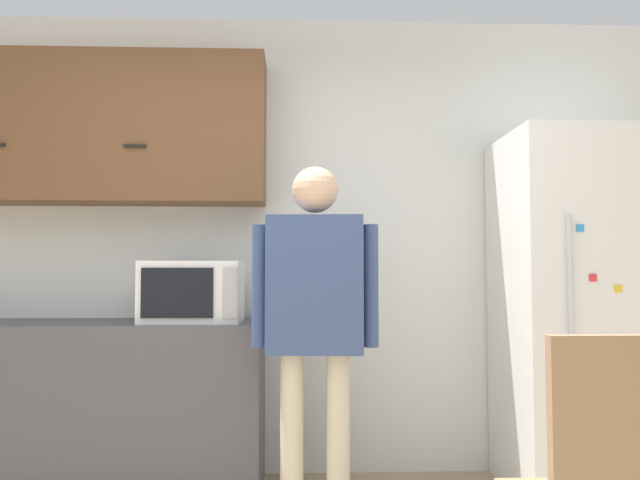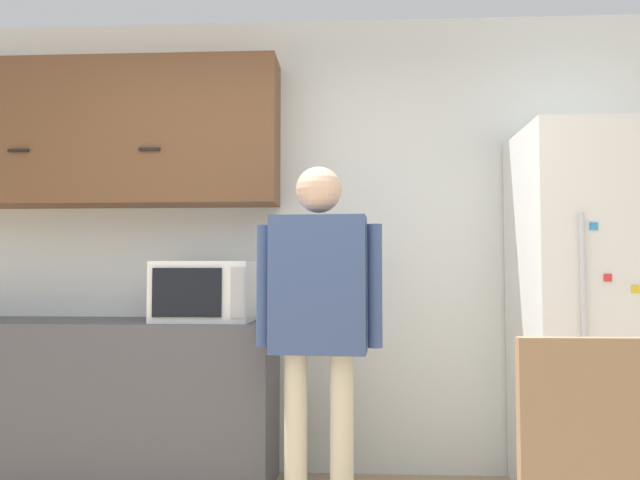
% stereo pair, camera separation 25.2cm
% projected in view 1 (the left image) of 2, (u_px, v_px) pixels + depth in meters
% --- Properties ---
extents(back_wall, '(6.00, 0.06, 2.70)m').
position_uv_depth(back_wall, '(274.00, 243.00, 3.73)').
color(back_wall, silver).
rests_on(back_wall, ground_plane).
extents(counter, '(2.15, 0.59, 0.91)m').
position_uv_depth(counter, '(60.00, 407.00, 3.32)').
color(counter, '#4C4C51').
rests_on(counter, ground_plane).
extents(upper_cabinets, '(2.15, 0.32, 0.85)m').
position_uv_depth(upper_cabinets, '(76.00, 129.00, 3.54)').
color(upper_cabinets, brown).
extents(microwave, '(0.52, 0.42, 0.32)m').
position_uv_depth(microwave, '(193.00, 292.00, 3.34)').
color(microwave, white).
rests_on(microwave, counter).
extents(person, '(0.60, 0.25, 1.68)m').
position_uv_depth(person, '(315.00, 303.00, 2.97)').
color(person, beige).
rests_on(person, ground_plane).
extents(refrigerator, '(0.81, 0.75, 1.92)m').
position_uv_depth(refrigerator, '(581.00, 311.00, 3.37)').
color(refrigerator, white).
rests_on(refrigerator, ground_plane).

